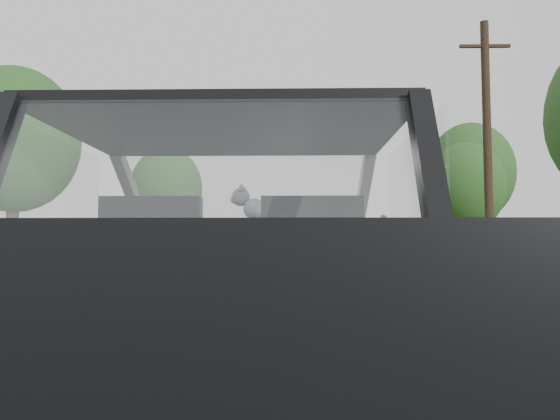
{
  "coord_description": "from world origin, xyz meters",
  "views": [
    {
      "loc": [
        0.3,
        -3.09,
        0.84
      ],
      "look_at": [
        0.22,
        0.57,
        1.09
      ],
      "focal_mm": 35.0,
      "sensor_mm": 36.0,
      "label": 1
    }
  ],
  "objects_px": {
    "cat": "(279,210)",
    "highway_sign": "(384,240)",
    "other_car": "(287,249)",
    "subject_car": "(239,267)",
    "utility_pole": "(487,146)"
  },
  "relations": [
    {
      "from": "highway_sign",
      "to": "utility_pole",
      "type": "height_order",
      "value": "utility_pole"
    },
    {
      "from": "other_car",
      "to": "utility_pole",
      "type": "relative_size",
      "value": 0.54
    },
    {
      "from": "cat",
      "to": "highway_sign",
      "type": "xyz_separation_m",
      "value": [
        4.3,
        21.36,
        0.05
      ]
    },
    {
      "from": "other_car",
      "to": "utility_pole",
      "type": "bearing_deg",
      "value": -56.56
    },
    {
      "from": "subject_car",
      "to": "cat",
      "type": "xyz_separation_m",
      "value": [
        0.21,
        0.6,
        0.36
      ]
    },
    {
      "from": "subject_car",
      "to": "other_car",
      "type": "relative_size",
      "value": 0.92
    },
    {
      "from": "cat",
      "to": "other_car",
      "type": "height_order",
      "value": "other_car"
    },
    {
      "from": "subject_car",
      "to": "other_car",
      "type": "bearing_deg",
      "value": 89.82
    },
    {
      "from": "cat",
      "to": "other_car",
      "type": "relative_size",
      "value": 0.14
    },
    {
      "from": "other_car",
      "to": "highway_sign",
      "type": "height_order",
      "value": "highway_sign"
    },
    {
      "from": "highway_sign",
      "to": "utility_pole",
      "type": "bearing_deg",
      "value": -51.75
    },
    {
      "from": "highway_sign",
      "to": "other_car",
      "type": "bearing_deg",
      "value": -142.96
    },
    {
      "from": "subject_car",
      "to": "highway_sign",
      "type": "xyz_separation_m",
      "value": [
        4.51,
        21.96,
        0.41
      ]
    },
    {
      "from": "cat",
      "to": "highway_sign",
      "type": "bearing_deg",
      "value": 90.45
    },
    {
      "from": "other_car",
      "to": "cat",
      "type": "bearing_deg",
      "value": -100.38
    }
  ]
}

